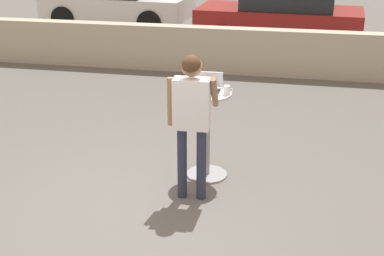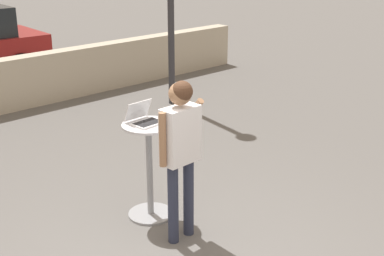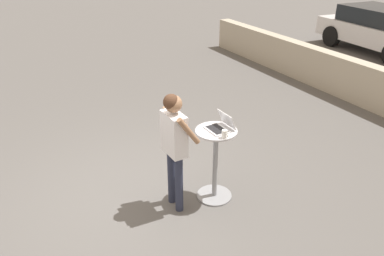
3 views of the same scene
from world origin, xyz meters
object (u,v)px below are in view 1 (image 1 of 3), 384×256
cafe_table (207,132)px  parked_car_further_down (116,1)px  laptop (208,87)px  standing_person (192,109)px  parked_car_near_street (282,15)px  coffee_mug (227,90)px

cafe_table → parked_car_further_down: bearing=115.5°
laptop → standing_person: bearing=-96.3°
standing_person → parked_car_near_street: standing_person is taller
parked_car_near_street → cafe_table: bearing=-94.3°
parked_car_near_street → parked_car_further_down: bearing=161.1°
coffee_mug → parked_car_further_down: (-4.51, 9.00, -0.40)m
standing_person → parked_car_further_down: size_ratio=0.40×
cafe_table → laptop: (-0.00, 0.06, 0.55)m
parked_car_near_street → parked_car_further_down: 5.11m
laptop → parked_car_near_street: bearing=85.6°
laptop → parked_car_further_down: parked_car_further_down is taller
laptop → coffee_mug: bearing=-18.7°
laptop → cafe_table: bearing=-87.6°
coffee_mug → parked_car_further_down: 10.08m
cafe_table → parked_car_further_down: parked_car_further_down is taller
laptop → standing_person: (-0.07, -0.66, -0.06)m
coffee_mug → parked_car_near_street: (0.32, 7.35, -0.35)m
coffee_mug → parked_car_further_down: parked_car_further_down is taller
cafe_table → standing_person: 0.78m
standing_person → parked_car_further_down: standing_person is taller
cafe_table → parked_car_near_street: (0.55, 7.33, 0.21)m
cafe_table → laptop: bearing=92.4°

